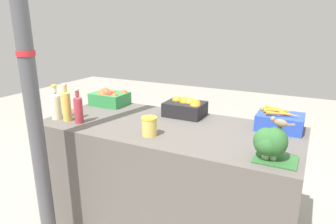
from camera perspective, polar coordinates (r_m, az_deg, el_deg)
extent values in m
plane|color=gray|center=(2.52, 0.00, -20.34)|extent=(10.00, 10.00, 0.00)
cube|color=#56514C|center=(2.30, 0.00, -12.20)|extent=(1.82, 0.82, 0.81)
cylinder|color=#4C4C51|center=(1.91, -25.34, 8.94)|extent=(0.09, 0.09, 2.62)
cylinder|color=red|center=(1.91, -25.49, 10.08)|extent=(0.11, 0.11, 0.03)
cube|color=#2D8442|center=(2.71, -11.01, 2.49)|extent=(0.30, 0.23, 0.11)
sphere|color=#BC562D|center=(2.72, -10.63, 3.51)|extent=(0.07, 0.07, 0.07)
sphere|color=#BC562D|center=(2.70, -11.69, 3.35)|extent=(0.06, 0.06, 0.06)
sphere|color=#BC562D|center=(2.72, -12.55, 3.46)|extent=(0.07, 0.07, 0.07)
sphere|color=#BC562D|center=(2.75, -11.69, 3.57)|extent=(0.07, 0.07, 0.07)
sphere|color=#BC562D|center=(2.69, -10.50, 3.48)|extent=(0.06, 0.06, 0.06)
sphere|color=#BC562D|center=(2.69, -8.40, 3.53)|extent=(0.07, 0.07, 0.07)
sphere|color=#BC562D|center=(2.66, -12.35, 3.14)|extent=(0.07, 0.07, 0.07)
sphere|color=#BC562D|center=(2.63, -10.74, 3.06)|extent=(0.06, 0.06, 0.06)
sphere|color=#BC562D|center=(2.59, -10.14, 2.94)|extent=(0.06, 0.06, 0.06)
sphere|color=#BC562D|center=(2.76, -11.85, 3.80)|extent=(0.07, 0.07, 0.07)
sphere|color=red|center=(2.62, -10.96, 3.25)|extent=(0.06, 0.06, 0.06)
cube|color=black|center=(2.34, 3.26, 0.58)|extent=(0.30, 0.23, 0.11)
sphere|color=orange|center=(2.36, 3.28, 1.92)|extent=(0.08, 0.08, 0.08)
sphere|color=orange|center=(2.29, 5.29, 1.40)|extent=(0.08, 0.08, 0.08)
sphere|color=orange|center=(2.39, 1.71, 2.13)|extent=(0.08, 0.08, 0.08)
sphere|color=orange|center=(2.41, 2.03, 2.05)|extent=(0.08, 0.08, 0.08)
sphere|color=orange|center=(2.33, 4.17, 1.71)|extent=(0.09, 0.09, 0.09)
sphere|color=orange|center=(2.25, 5.16, 0.90)|extent=(0.08, 0.08, 0.08)
sphere|color=orange|center=(2.33, 3.22, 1.79)|extent=(0.08, 0.08, 0.08)
sphere|color=orange|center=(2.37, 4.52, 1.66)|extent=(0.08, 0.08, 0.08)
cube|color=#2847B7|center=(2.18, 20.52, -1.77)|extent=(0.30, 0.23, 0.11)
cone|color=orange|center=(2.17, 20.58, 0.33)|extent=(0.13, 0.07, 0.03)
cone|color=orange|center=(2.18, 19.69, 0.16)|extent=(0.15, 0.08, 0.03)
cone|color=orange|center=(2.16, 20.06, 0.23)|extent=(0.15, 0.04, 0.03)
cone|color=orange|center=(2.16, 20.48, 0.11)|extent=(0.15, 0.04, 0.03)
cone|color=orange|center=(2.12, 22.27, -0.47)|extent=(0.14, 0.06, 0.03)
cone|color=orange|center=(2.21, 19.39, 0.33)|extent=(0.16, 0.05, 0.03)
cone|color=orange|center=(2.18, 20.60, 0.38)|extent=(0.15, 0.04, 0.03)
cone|color=orange|center=(2.24, 19.53, 0.72)|extent=(0.13, 0.05, 0.03)
cone|color=orange|center=(2.19, 19.43, 0.40)|extent=(0.14, 0.07, 0.03)
cone|color=orange|center=(2.10, 20.46, -0.31)|extent=(0.17, 0.05, 0.03)
cube|color=#2D602D|center=(1.71, 19.81, -8.52)|extent=(0.22, 0.18, 0.01)
ellipsoid|color=#2D602D|center=(1.66, 19.68, -5.37)|extent=(0.13, 0.13, 0.16)
cylinder|color=#B2C693|center=(1.69, 19.38, -8.16)|extent=(0.03, 0.03, 0.02)
ellipsoid|color=#2D602D|center=(1.66, 18.42, -5.73)|extent=(0.14, 0.14, 0.13)
cylinder|color=#B2C693|center=(1.69, 18.19, -8.07)|extent=(0.03, 0.03, 0.02)
ellipsoid|color=#2D602D|center=(1.66, 18.15, -5.27)|extent=(0.13, 0.13, 0.14)
cylinder|color=#B2C693|center=(1.69, 17.89, -7.95)|extent=(0.03, 0.03, 0.02)
cylinder|color=beige|center=(2.41, -20.54, 0.87)|extent=(0.08, 0.08, 0.18)
cone|color=beige|center=(2.39, -20.78, 3.21)|extent=(0.08, 0.08, 0.02)
cylinder|color=beige|center=(2.38, -20.86, 3.98)|extent=(0.03, 0.03, 0.04)
cylinder|color=gold|center=(2.37, -20.94, 4.67)|extent=(0.04, 0.04, 0.01)
cylinder|color=gold|center=(2.33, -18.76, 0.91)|extent=(0.06, 0.06, 0.21)
cone|color=gold|center=(2.30, -19.02, 3.67)|extent=(0.06, 0.06, 0.02)
cylinder|color=gold|center=(2.30, -19.09, 4.35)|extent=(0.03, 0.03, 0.04)
cylinder|color=silver|center=(2.29, -19.15, 4.98)|extent=(0.03, 0.03, 0.01)
cylinder|color=#B2333D|center=(2.25, -16.67, 0.23)|extent=(0.06, 0.06, 0.18)
cone|color=#B2333D|center=(2.23, -16.88, 2.74)|extent=(0.06, 0.06, 0.02)
cylinder|color=#B2333D|center=(2.22, -16.95, 3.48)|extent=(0.03, 0.03, 0.04)
cylinder|color=silver|center=(2.22, -17.00, 4.15)|extent=(0.03, 0.03, 0.01)
cylinder|color=#DBBC56|center=(1.93, -3.56, -2.90)|extent=(0.10, 0.10, 0.11)
cylinder|color=gold|center=(1.91, -3.60, -1.16)|extent=(0.10, 0.10, 0.01)
cube|color=#4C3D2D|center=(1.63, 20.59, -2.72)|extent=(0.02, 0.02, 0.01)
ellipsoid|color=#7A664C|center=(1.63, 20.67, -1.95)|extent=(0.08, 0.06, 0.04)
sphere|color=#897556|center=(1.64, 19.37, -1.23)|extent=(0.03, 0.03, 0.03)
cone|color=#4C3D28|center=(1.64, 19.00, -1.15)|extent=(0.02, 0.01, 0.01)
cube|color=#7A664C|center=(1.60, 22.42, -2.23)|extent=(0.04, 0.03, 0.01)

